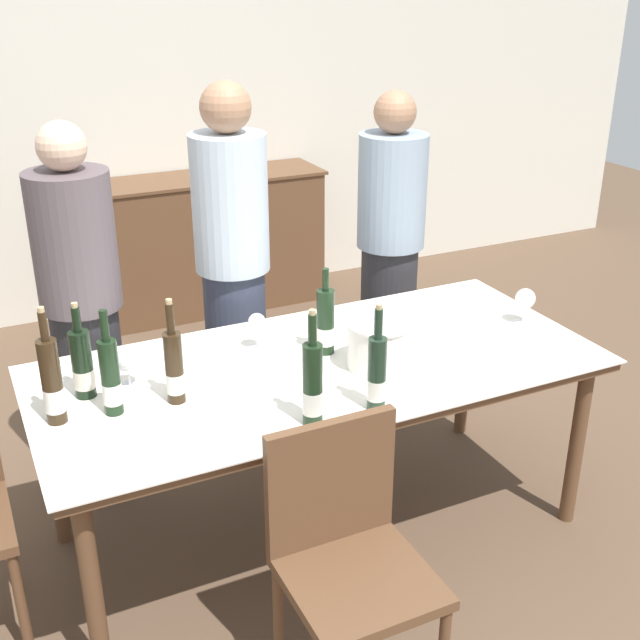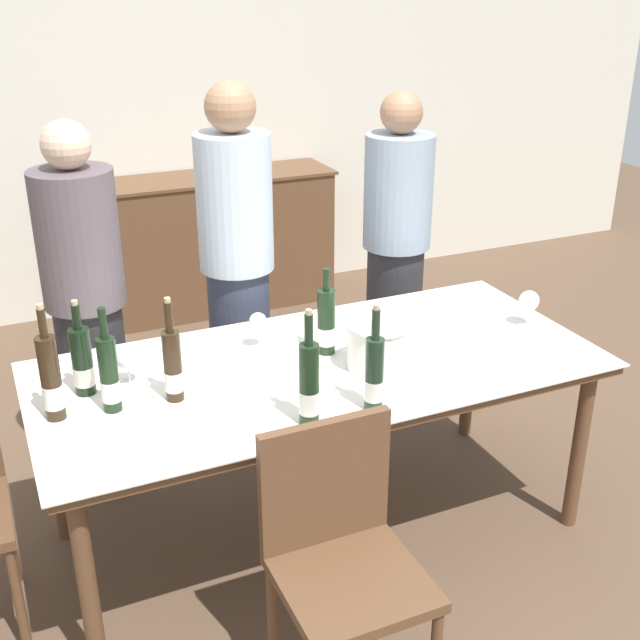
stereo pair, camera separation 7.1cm
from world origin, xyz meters
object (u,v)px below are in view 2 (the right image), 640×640
object	(u,v)px
ice_bucket	(377,344)
person_guest_left	(238,274)
wine_bottle_6	(326,324)
person_host	(88,315)
wine_glass_0	(258,323)
chair_near_front	(340,547)
wine_glass_2	(529,301)
dining_table	(320,379)
wine_bottle_4	(82,362)
sideboard_cabinet	(221,242)
wine_glass_1	(127,359)
wine_bottle_3	(173,366)
wine_bottle_0	(309,385)
person_guest_right	(396,258)
wine_bottle_5	(374,375)
wine_bottle_2	(51,379)
wine_bottle_1	(109,375)

from	to	relation	value
ice_bucket	person_guest_left	world-z (taller)	person_guest_left
wine_bottle_6	person_host	world-z (taller)	person_host
ice_bucket	wine_glass_0	size ratio (longest dim) A/B	1.61
chair_near_front	wine_glass_2	bearing A→B (deg)	30.34
dining_table	wine_bottle_4	xyz separation A→B (m)	(-0.83, 0.13, 0.18)
wine_bottle_4	wine_glass_0	world-z (taller)	wine_bottle_4
person_host	wine_bottle_6	bearing A→B (deg)	-39.40
sideboard_cabinet	wine_bottle_4	distance (m)	2.64
dining_table	ice_bucket	size ratio (longest dim) A/B	9.07
ice_bucket	wine_glass_2	world-z (taller)	ice_bucket
chair_near_front	person_host	bearing A→B (deg)	108.17
wine_bottle_4	wine_glass_1	size ratio (longest dim) A/B	2.42
wine_bottle_3	chair_near_front	xyz separation A→B (m)	(0.31, -0.67, -0.36)
wine_bottle_0	wine_glass_1	bearing A→B (deg)	133.09
wine_bottle_0	person_guest_right	xyz separation A→B (m)	(0.98, 1.19, -0.09)
wine_bottle_4	chair_near_front	bearing A→B (deg)	-55.59
wine_bottle_6	sideboard_cabinet	bearing A→B (deg)	82.46
sideboard_cabinet	wine_glass_2	world-z (taller)	wine_glass_2
dining_table	wine_bottle_0	distance (m)	0.47
dining_table	person_guest_left	size ratio (longest dim) A/B	1.24
wine_bottle_5	person_host	bearing A→B (deg)	124.38
wine_bottle_4	wine_glass_0	distance (m)	0.68
dining_table	person_guest_right	distance (m)	1.13
wine_bottle_5	wine_bottle_6	bearing A→B (deg)	85.77
sideboard_cabinet	ice_bucket	xyz separation A→B (m)	(-0.19, -2.55, 0.40)
wine_glass_0	wine_glass_1	world-z (taller)	wine_glass_0
wine_bottle_0	person_host	size ratio (longest dim) A/B	0.25
wine_glass_1	wine_bottle_2	bearing A→B (deg)	-153.36
ice_bucket	wine_glass_1	distance (m)	0.90
person_guest_left	sideboard_cabinet	bearing A→B (deg)	75.53
ice_bucket	wine_bottle_0	bearing A→B (deg)	-145.59
wine_bottle_4	person_guest_right	xyz separation A→B (m)	(1.61, 0.69, -0.07)
person_guest_left	wine_bottle_3	bearing A→B (deg)	-121.70
wine_bottle_5	person_host	world-z (taller)	person_host
wine_bottle_5	wine_glass_2	xyz separation A→B (m)	(0.90, 0.35, -0.03)
wine_glass_2	chair_near_front	size ratio (longest dim) A/B	0.17
wine_bottle_6	chair_near_front	xyz separation A→B (m)	(-0.32, -0.79, -0.35)
dining_table	person_guest_left	world-z (taller)	person_guest_left
sideboard_cabinet	wine_bottle_6	bearing A→B (deg)	-97.54
wine_bottle_2	person_host	bearing A→B (deg)	72.97
wine_bottle_4	person_host	world-z (taller)	person_host
wine_bottle_5	sideboard_cabinet	bearing A→B (deg)	82.99
wine_bottle_1	wine_bottle_2	xyz separation A→B (m)	(-0.18, 0.03, 0.01)
wine_glass_0	person_guest_right	bearing A→B (deg)	32.24
ice_bucket	wine_glass_0	xyz separation A→B (m)	(-0.34, 0.34, 0.01)
wine_bottle_2	person_guest_left	xyz separation A→B (m)	(0.90, 0.78, -0.04)
wine_bottle_0	wine_glass_0	xyz separation A→B (m)	(0.05, 0.60, -0.04)
wine_bottle_2	person_guest_right	size ratio (longest dim) A/B	0.25
wine_bottle_4	wine_bottle_6	size ratio (longest dim) A/B	1.02
wine_glass_2	person_guest_right	size ratio (longest dim) A/B	0.09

